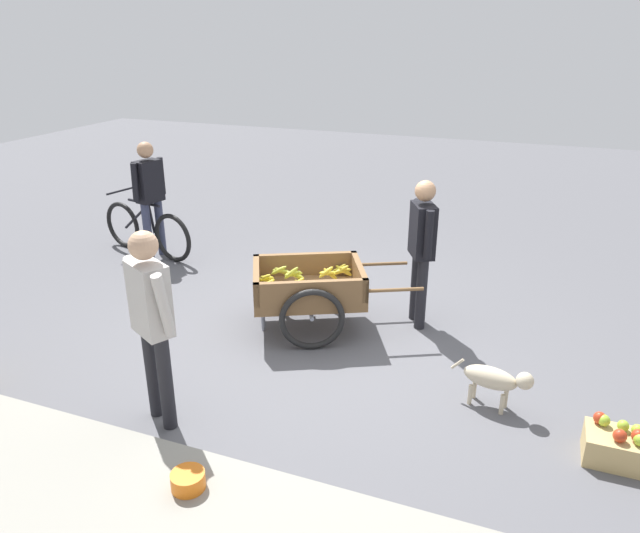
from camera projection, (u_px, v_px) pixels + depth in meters
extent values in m
plane|color=#56565B|center=(328.00, 339.00, 5.94)|extent=(24.00, 24.00, 0.00)
cube|color=brown|center=(308.00, 293.00, 6.01)|extent=(1.34, 1.21, 0.10)
cube|color=brown|center=(257.00, 280.00, 5.90)|extent=(0.41, 0.74, 0.24)
cube|color=brown|center=(359.00, 276.00, 6.00)|extent=(0.41, 0.74, 0.24)
cube|color=brown|center=(311.00, 293.00, 5.61)|extent=(1.01, 0.55, 0.24)
cube|color=brown|center=(305.00, 264.00, 6.29)|extent=(1.01, 0.55, 0.24)
torus|color=black|center=(312.00, 320.00, 5.64)|extent=(0.60, 0.34, 0.64)
torus|color=black|center=(305.00, 283.00, 6.45)|extent=(0.60, 0.34, 0.64)
cylinder|color=gray|center=(308.00, 300.00, 6.04)|extent=(0.43, 0.80, 0.04)
cylinder|color=brown|center=(396.00, 290.00, 5.72)|extent=(0.51, 0.28, 0.04)
cylinder|color=brown|center=(382.00, 264.00, 6.34)|extent=(0.51, 0.28, 0.04)
cylinder|color=gray|center=(263.00, 315.00, 6.05)|extent=(0.04, 0.04, 0.35)
ellipsoid|color=gold|center=(321.00, 292.00, 5.77)|extent=(0.18, 0.08, 0.14)
ellipsoid|color=gold|center=(319.00, 291.00, 5.76)|extent=(0.18, 0.07, 0.05)
ellipsoid|color=gold|center=(316.00, 291.00, 5.75)|extent=(0.17, 0.11, 0.15)
ellipsoid|color=gold|center=(277.00, 290.00, 5.68)|extent=(0.18, 0.09, 0.15)
ellipsoid|color=gold|center=(275.00, 289.00, 5.67)|extent=(0.17, 0.15, 0.09)
ellipsoid|color=gold|center=(273.00, 289.00, 5.66)|extent=(0.19, 0.08, 0.08)
ellipsoid|color=gold|center=(272.00, 288.00, 5.65)|extent=(0.17, 0.13, 0.14)
ellipsoid|color=gold|center=(345.00, 271.00, 6.04)|extent=(0.15, 0.15, 0.15)
ellipsoid|color=gold|center=(343.00, 271.00, 6.03)|extent=(0.17, 0.16, 0.05)
ellipsoid|color=gold|center=(341.00, 270.00, 6.02)|extent=(0.18, 0.10, 0.14)
ellipsoid|color=gold|center=(273.00, 292.00, 5.74)|extent=(0.18, 0.09, 0.13)
ellipsoid|color=gold|center=(272.00, 291.00, 5.73)|extent=(0.19, 0.07, 0.09)
ellipsoid|color=gold|center=(271.00, 290.00, 5.72)|extent=(0.19, 0.11, 0.08)
ellipsoid|color=gold|center=(269.00, 290.00, 5.71)|extent=(0.18, 0.10, 0.15)
ellipsoid|color=gold|center=(296.00, 275.00, 5.95)|extent=(0.18, 0.09, 0.13)
ellipsoid|color=gold|center=(295.00, 275.00, 5.94)|extent=(0.19, 0.08, 0.09)
ellipsoid|color=gold|center=(294.00, 274.00, 5.93)|extent=(0.17, 0.16, 0.05)
ellipsoid|color=gold|center=(293.00, 274.00, 5.92)|extent=(0.19, 0.07, 0.10)
ellipsoid|color=gold|center=(291.00, 273.00, 5.91)|extent=(0.17, 0.11, 0.16)
ellipsoid|color=gold|center=(268.00, 280.00, 5.85)|extent=(0.15, 0.15, 0.15)
ellipsoid|color=gold|center=(266.00, 280.00, 5.84)|extent=(0.17, 0.16, 0.08)
ellipsoid|color=gold|center=(265.00, 279.00, 5.83)|extent=(0.19, 0.11, 0.08)
ellipsoid|color=gold|center=(263.00, 278.00, 5.82)|extent=(0.18, 0.07, 0.14)
ellipsoid|color=gold|center=(271.00, 287.00, 5.78)|extent=(0.18, 0.11, 0.14)
ellipsoid|color=gold|center=(269.00, 286.00, 5.77)|extent=(0.15, 0.17, 0.08)
ellipsoid|color=gold|center=(268.00, 285.00, 5.76)|extent=(0.19, 0.09, 0.09)
ellipsoid|color=gold|center=(266.00, 285.00, 5.75)|extent=(0.17, 0.11, 0.14)
ellipsoid|color=gold|center=(288.00, 289.00, 5.67)|extent=(0.17, 0.09, 0.15)
ellipsoid|color=gold|center=(286.00, 288.00, 5.65)|extent=(0.19, 0.08, 0.05)
ellipsoid|color=gold|center=(284.00, 287.00, 5.64)|extent=(0.18, 0.08, 0.14)
ellipsoid|color=gold|center=(343.00, 270.00, 6.27)|extent=(0.18, 0.07, 0.13)
ellipsoid|color=gold|center=(341.00, 270.00, 6.26)|extent=(0.18, 0.15, 0.05)
ellipsoid|color=gold|center=(339.00, 269.00, 6.25)|extent=(0.17, 0.11, 0.15)
ellipsoid|color=gold|center=(282.00, 271.00, 6.13)|extent=(0.18, 0.12, 0.12)
ellipsoid|color=gold|center=(281.00, 271.00, 6.12)|extent=(0.19, 0.08, 0.05)
ellipsoid|color=gold|center=(279.00, 270.00, 6.11)|extent=(0.18, 0.12, 0.13)
ellipsoid|color=gold|center=(295.00, 289.00, 5.66)|extent=(0.18, 0.09, 0.14)
ellipsoid|color=gold|center=(293.00, 288.00, 5.64)|extent=(0.18, 0.13, 0.05)
ellipsoid|color=gold|center=(291.00, 288.00, 5.63)|extent=(0.16, 0.16, 0.13)
ellipsoid|color=gold|center=(322.00, 290.00, 5.83)|extent=(0.16, 0.15, 0.14)
ellipsoid|color=gold|center=(321.00, 290.00, 5.82)|extent=(0.18, 0.13, 0.09)
ellipsoid|color=gold|center=(320.00, 289.00, 5.80)|extent=(0.19, 0.09, 0.08)
ellipsoid|color=gold|center=(318.00, 289.00, 5.79)|extent=(0.18, 0.07, 0.15)
ellipsoid|color=gold|center=(330.00, 274.00, 6.10)|extent=(0.17, 0.09, 0.15)
ellipsoid|color=gold|center=(329.00, 273.00, 6.08)|extent=(0.16, 0.16, 0.07)
ellipsoid|color=gold|center=(328.00, 273.00, 6.07)|extent=(0.19, 0.07, 0.08)
ellipsoid|color=gold|center=(326.00, 272.00, 6.06)|extent=(0.16, 0.15, 0.14)
ellipsoid|color=gold|center=(302.00, 285.00, 5.89)|extent=(0.17, 0.07, 0.14)
ellipsoid|color=gold|center=(300.00, 285.00, 5.88)|extent=(0.17, 0.16, 0.09)
ellipsoid|color=gold|center=(299.00, 284.00, 5.87)|extent=(0.16, 0.16, 0.07)
ellipsoid|color=gold|center=(297.00, 284.00, 5.86)|extent=(0.16, 0.13, 0.15)
cylinder|color=black|center=(421.00, 294.00, 6.02)|extent=(0.11, 0.11, 0.76)
cylinder|color=black|center=(416.00, 286.00, 6.23)|extent=(0.11, 0.11, 0.76)
cube|color=black|center=(423.00, 230.00, 5.88)|extent=(0.33, 0.39, 0.54)
sphere|color=tan|center=(425.00, 191.00, 5.73)|extent=(0.21, 0.21, 0.21)
cylinder|color=black|center=(429.00, 235.00, 5.66)|extent=(0.08, 0.08, 0.49)
cylinder|color=black|center=(417.00, 221.00, 6.07)|extent=(0.08, 0.17, 0.49)
torus|color=black|center=(123.00, 225.00, 8.30)|extent=(0.66, 0.20, 0.66)
torus|color=black|center=(173.00, 238.00, 7.79)|extent=(0.66, 0.20, 0.66)
cylinder|color=black|center=(144.00, 203.00, 7.90)|extent=(0.59, 0.17, 0.04)
cylinder|color=black|center=(151.00, 217.00, 7.90)|extent=(0.11, 0.06, 0.45)
cylinder|color=black|center=(137.00, 217.00, 8.07)|extent=(0.53, 0.15, 0.43)
ellipsoid|color=black|center=(150.00, 198.00, 7.79)|extent=(0.20, 0.08, 0.06)
cylinder|color=black|center=(121.00, 191.00, 8.09)|extent=(0.13, 0.45, 0.03)
cylinder|color=#333851|center=(148.00, 231.00, 7.86)|extent=(0.11, 0.11, 0.77)
cylinder|color=#333851|center=(160.00, 227.00, 8.03)|extent=(0.11, 0.11, 0.77)
cube|color=black|center=(149.00, 181.00, 7.70)|extent=(0.27, 0.38, 0.55)
sphere|color=tan|center=(145.00, 150.00, 7.54)|extent=(0.21, 0.21, 0.21)
cylinder|color=black|center=(135.00, 183.00, 7.52)|extent=(0.08, 0.11, 0.50)
cylinder|color=black|center=(161.00, 176.00, 7.86)|extent=(0.08, 0.08, 0.49)
ellipsoid|color=beige|center=(490.00, 378.00, 4.80)|extent=(0.47, 0.26, 0.18)
sphere|color=beige|center=(525.00, 381.00, 4.64)|extent=(0.14, 0.14, 0.14)
cylinder|color=beige|center=(457.00, 364.00, 4.92)|extent=(0.11, 0.04, 0.12)
cylinder|color=beige|center=(506.00, 398.00, 4.84)|extent=(0.04, 0.04, 0.18)
cylinder|color=beige|center=(502.00, 404.00, 4.76)|extent=(0.04, 0.04, 0.18)
cylinder|color=beige|center=(474.00, 388.00, 4.97)|extent=(0.04, 0.04, 0.18)
cylinder|color=beige|center=(470.00, 394.00, 4.88)|extent=(0.04, 0.04, 0.18)
cylinder|color=orange|center=(189.00, 488.00, 3.86)|extent=(0.23, 0.23, 0.23)
cube|color=tan|center=(616.00, 448.00, 4.23)|extent=(0.44, 0.32, 0.22)
sphere|color=#99BF33|center=(623.00, 426.00, 4.23)|extent=(0.08, 0.08, 0.08)
sphere|color=#99BF33|center=(640.00, 440.00, 4.08)|extent=(0.09, 0.09, 0.09)
sphere|color=#99BF33|center=(638.00, 430.00, 4.18)|extent=(0.08, 0.08, 0.08)
sphere|color=#B23319|center=(600.00, 418.00, 4.31)|extent=(0.09, 0.09, 0.09)
sphere|color=#B23319|center=(639.00, 436.00, 4.11)|extent=(0.10, 0.10, 0.10)
sphere|color=#99BF33|center=(604.00, 420.00, 4.28)|extent=(0.09, 0.09, 0.09)
sphere|color=#B23319|center=(620.00, 436.00, 4.12)|extent=(0.09, 0.09, 0.09)
cylinder|color=black|center=(153.00, 372.00, 4.65)|extent=(0.11, 0.11, 0.79)
cylinder|color=black|center=(166.00, 383.00, 4.49)|extent=(0.11, 0.11, 0.79)
cube|color=#B7B2AD|center=(150.00, 299.00, 4.32)|extent=(0.39, 0.34, 0.56)
sphere|color=tan|center=(143.00, 245.00, 4.16)|extent=(0.21, 0.21, 0.21)
cylinder|color=#B7B2AD|center=(136.00, 286.00, 4.46)|extent=(0.08, 0.16, 0.51)
cylinder|color=#B7B2AD|center=(163.00, 305.00, 4.15)|extent=(0.08, 0.17, 0.51)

